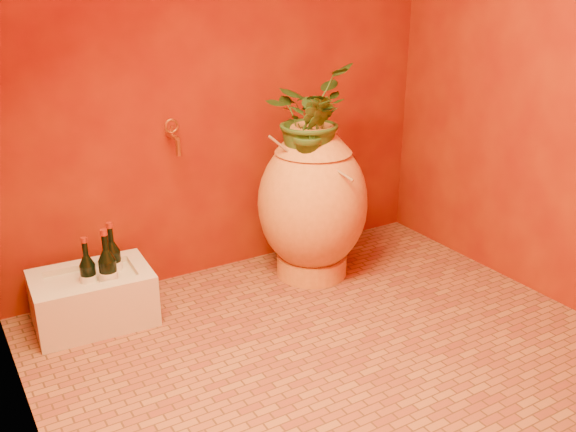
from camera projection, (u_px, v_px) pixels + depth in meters
floor at (326, 344)px, 2.93m from camera, size 2.50×2.50×0.00m
wall_back at (222, 42)px, 3.28m from camera, size 2.50×0.02×2.50m
wall_right at (548, 48)px, 3.07m from camera, size 0.02×2.00×2.50m
amphora at (313, 203)px, 3.46m from camera, size 0.77×0.77×0.85m
stone_basin at (93, 299)px, 3.08m from camera, size 0.57×0.40×0.26m
wine_bottle_a at (109, 274)px, 3.01m from camera, size 0.09×0.09×0.35m
wine_bottle_b at (89, 277)px, 3.01m from camera, size 0.08×0.08×0.31m
wine_bottle_c at (113, 264)px, 3.12m from camera, size 0.08×0.08×0.34m
wall_tap at (173, 135)px, 3.20m from camera, size 0.08×0.16×0.17m
plant_main at (308, 116)px, 3.29m from camera, size 0.61×0.60×0.51m
plant_side at (312, 131)px, 3.21m from camera, size 0.26×0.26×0.37m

